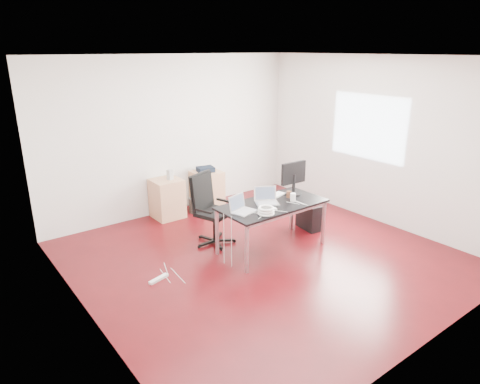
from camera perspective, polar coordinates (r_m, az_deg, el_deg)
room_shell at (r=5.84m, az=3.56°, el=3.85°), size 5.00×5.00×5.00m
desk at (r=6.30m, az=4.32°, el=-1.98°), size 1.60×0.80×0.73m
office_chair at (r=6.56m, az=-4.05°, el=-1.81°), size 0.61×0.63×1.08m
filing_cabinet_left at (r=7.72m, az=-9.69°, el=-0.85°), size 0.50×0.50×0.70m
filing_cabinet_right at (r=8.12m, az=-4.41°, el=0.36°), size 0.50×0.50×0.70m
pc_tower at (r=7.26m, az=9.12°, el=-3.20°), size 0.26×0.47×0.44m
wastebasket at (r=7.93m, az=-5.95°, el=-1.75°), size 0.29×0.29×0.28m
power_strip at (r=5.82m, az=-10.79°, el=-11.30°), size 0.31×0.14×0.04m
laptop_left at (r=5.93m, az=0.22°, el=-2.14°), size 0.39×0.34×0.23m
laptop_right at (r=6.28m, az=3.58°, el=-0.97°), size 0.41×0.38×0.23m
monitor at (r=6.64m, az=7.14°, el=2.08°), size 0.45×0.26×0.51m
keyboard at (r=6.55m, az=4.55°, el=-0.57°), size 0.46×0.24×0.02m
cup_white at (r=6.39m, az=7.07°, el=-0.69°), size 0.10×0.10×0.12m
cup_brown at (r=6.54m, az=6.53°, el=-0.31°), size 0.10×0.10×0.10m
cable_coil at (r=5.86m, az=3.49°, el=-2.50°), size 0.24×0.24×0.11m
power_adapter at (r=6.03m, az=4.55°, el=-2.29°), size 0.09×0.09×0.03m
speaker at (r=7.58m, az=-9.31°, el=2.30°), size 0.11×0.10×0.18m
navy_garment at (r=8.00m, az=-4.62°, el=3.03°), size 0.34×0.30×0.09m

